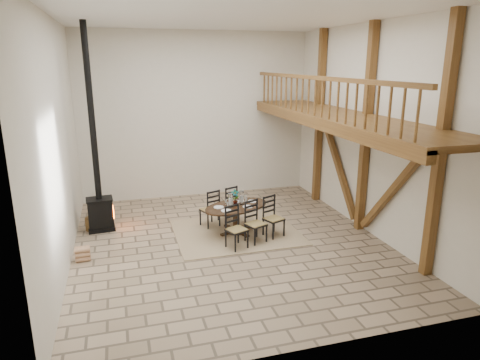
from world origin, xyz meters
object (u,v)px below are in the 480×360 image
object	(u,v)px
wood_stove	(98,187)
log_basket	(95,223)
log_stack	(83,254)
dining_table	(239,219)

from	to	relation	value
wood_stove	log_basket	size ratio (longest dim) A/B	10.57
log_stack	log_basket	bearing A→B (deg)	84.28
dining_table	log_stack	xyz separation A→B (m)	(-3.60, -0.52, -0.24)
log_basket	dining_table	bearing A→B (deg)	-20.84
dining_table	log_basket	size ratio (longest dim) A/B	4.70
dining_table	log_stack	bearing A→B (deg)	166.34
log_basket	log_stack	bearing A→B (deg)	-95.72
log_stack	dining_table	bearing A→B (deg)	8.26
wood_stove	log_stack	distance (m)	2.01
wood_stove	log_basket	world-z (taller)	wood_stove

